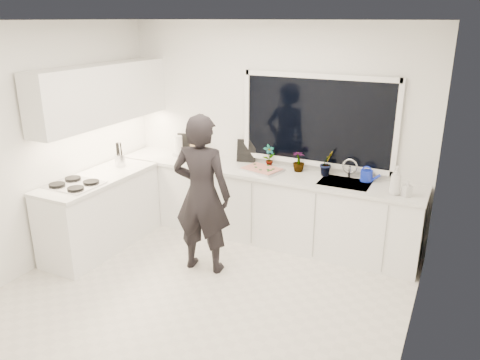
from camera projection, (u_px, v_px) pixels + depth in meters
The scene contains 25 objects.
floor at pixel (205, 292), 4.92m from camera, with size 4.00×3.50×0.02m, color beige.
wall_back at pixel (272, 131), 5.96m from camera, with size 4.00×0.02×2.70m, color white.
wall_left at pixel (49, 145), 5.31m from camera, with size 0.02×3.50×2.70m, color white.
wall_right at pixel (424, 204), 3.63m from camera, with size 0.02×3.50×2.70m, color white.
ceiling at pixel (197, 19), 4.02m from camera, with size 4.00×3.50×0.02m, color white.
window at pixel (317, 121), 5.61m from camera, with size 1.80×0.02×1.00m, color black.
base_cabinets_back at pixel (261, 206), 6.00m from camera, with size 3.92×0.58×0.88m, color white.
base_cabinets_left at pixel (101, 213), 5.76m from camera, with size 0.58×1.60×0.88m, color white.
countertop_back at pixel (261, 172), 5.84m from camera, with size 3.94×0.62×0.04m, color silver.
countertop_left at pixel (97, 178), 5.61m from camera, with size 0.62×1.60×0.04m, color silver.
upper_cabinets at pixel (102, 94), 5.64m from camera, with size 0.34×2.10×0.70m, color white.
sink at pixel (344, 187), 5.42m from camera, with size 0.58×0.42×0.14m, color silver.
faucet at pixel (350, 169), 5.53m from camera, with size 0.03×0.03×0.22m, color silver.
stovetop at pixel (74, 184), 5.31m from camera, with size 0.56×0.48×0.03m, color black.
person at pixel (202, 195), 5.10m from camera, with size 0.65×0.43×1.79m, color black.
pizza_tray at pixel (262, 170), 5.80m from camera, with size 0.48×0.35×0.03m, color #B8B8BD.
pizza at pixel (262, 169), 5.80m from camera, with size 0.43×0.31×0.01m, color red.
watering_can at pixel (366, 176), 5.43m from camera, with size 0.14×0.14×0.13m, color #1429BD.
paper_towel_roll at pixel (178, 146), 6.42m from camera, with size 0.11×0.11×0.26m, color white.
knife_block at pixel (196, 149), 6.36m from camera, with size 0.13×0.10×0.22m, color #996647.
utensil_crock at pixel (120, 160), 5.97m from camera, with size 0.13×0.13×0.16m, color silver.
picture_frame_large at pixel (185, 143), 6.53m from camera, with size 0.22×0.02×0.28m, color black.
picture_frame_small at pixel (246, 151), 6.13m from camera, with size 0.25×0.02×0.30m, color black.
herb_plants at pixel (301, 161), 5.74m from camera, with size 0.94×0.21×0.31m.
soap_bottles at pixel (398, 182), 4.98m from camera, with size 0.24×0.12×0.31m.
Camera 1 is at (2.21, -3.65, 2.72)m, focal length 35.00 mm.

